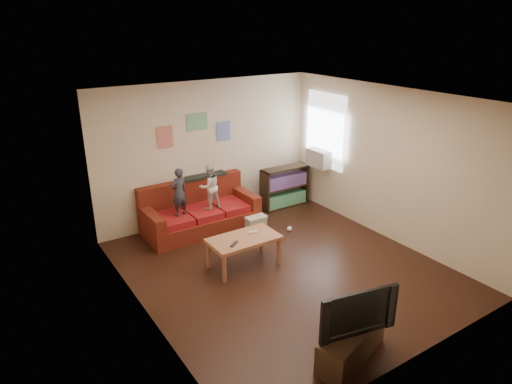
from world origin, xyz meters
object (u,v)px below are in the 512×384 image
child_b (209,187)px  file_box (255,222)px  sofa (199,213)px  coffee_table (244,242)px  bookshelf (285,189)px  tv_stand (351,344)px  television (354,309)px  child_a (179,192)px

child_b → file_box: child_b is taller
sofa → coffee_table: bearing=-91.4°
bookshelf → tv_stand: bearing=-117.1°
file_box → coffee_table: bearing=-130.2°
coffee_table → television: (-0.09, -2.50, 0.24)m
sofa → child_a: (-0.45, -0.17, 0.57)m
coffee_table → television: 2.52m
child_b → television: size_ratio=0.87×
tv_stand → bookshelf: bearing=45.1°
bookshelf → tv_stand: bookshelf is taller
child_b → file_box: (0.71, -0.43, -0.73)m
child_b → tv_stand: 4.06m
child_a → file_box: size_ratio=2.21×
child_b → coffee_table: 1.56m
sofa → television: size_ratio=2.17×
child_a → bookshelf: bearing=172.5°
child_a → television: child_a is taller
coffee_table → television: television is taller
child_a → television: 4.01m
child_b → tv_stand: bearing=83.4°
coffee_table → file_box: bearing=49.8°
sofa → tv_stand: 4.17m
coffee_table → tv_stand: bearing=-92.0°
sofa → child_b: (0.15, -0.17, 0.56)m
child_b → television: child_b is taller
coffee_table → file_box: coffee_table is taller
coffee_table → bookshelf: (2.06, 1.69, -0.05)m
sofa → coffee_table: size_ratio=1.89×
bookshelf → television: bearing=-117.1°
bookshelf → tv_stand: size_ratio=1.02×
file_box → television: bearing=-105.4°
child_b → child_a: bearing=-2.7°
tv_stand → sofa: bearing=70.5°
coffee_table → child_b: bearing=82.8°
sofa → tv_stand: sofa is taller
coffee_table → television: bearing=-92.0°
child_a → tv_stand: 4.06m
sofa → file_box: size_ratio=5.32×
tv_stand → file_box: bearing=56.9°
child_a → file_box: child_a is taller
coffee_table → bookshelf: bearing=39.3°
file_box → sofa: bearing=144.7°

